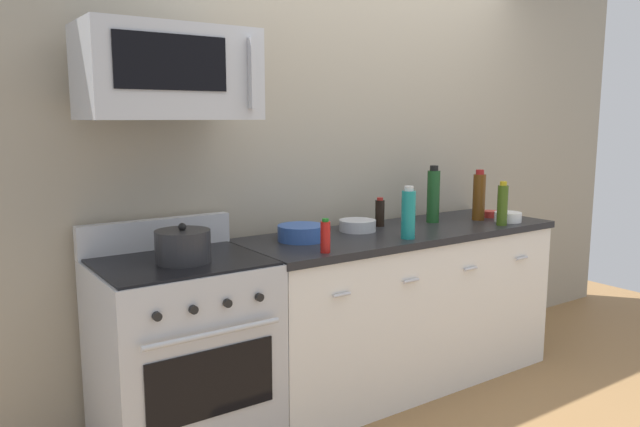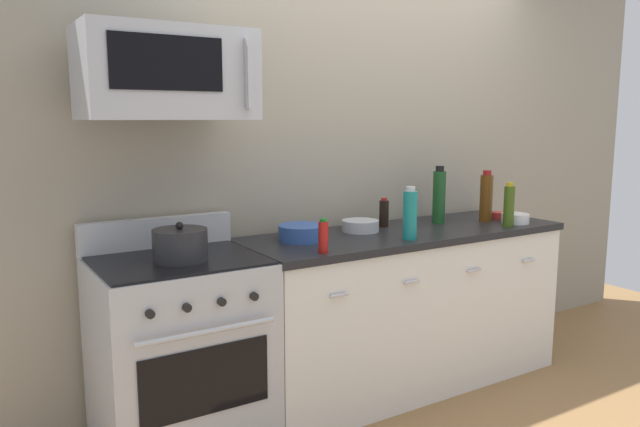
{
  "view_description": "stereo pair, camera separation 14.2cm",
  "coord_description": "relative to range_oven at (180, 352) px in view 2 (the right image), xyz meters",
  "views": [
    {
      "loc": [
        -2.36,
        -2.58,
        1.56
      ],
      "look_at": [
        -0.61,
        -0.05,
        1.08
      ],
      "focal_mm": 34.21,
      "sensor_mm": 36.0,
      "label": 1
    },
    {
      "loc": [
        -2.24,
        -2.66,
        1.56
      ],
      "look_at": [
        -0.61,
        -0.05,
        1.08
      ],
      "focal_mm": 34.21,
      "sensor_mm": 36.0,
      "label": 2
    }
  ],
  "objects": [
    {
      "name": "ground_plane",
      "position": [
        1.35,
        -0.0,
        -0.47
      ],
      "size": [
        6.06,
        6.06,
        0.0
      ],
      "primitive_type": "plane",
      "color": "olive"
    },
    {
      "name": "back_wall",
      "position": [
        1.35,
        0.41,
        0.88
      ],
      "size": [
        5.05,
        0.1,
        2.7
      ],
      "primitive_type": "cube",
      "color": "#9E937F",
      "rests_on": "ground_plane"
    },
    {
      "name": "counter_unit",
      "position": [
        1.35,
        -0.0,
        -0.01
      ],
      "size": [
        1.96,
        0.66,
        0.92
      ],
      "color": "silver",
      "rests_on": "ground_plane"
    },
    {
      "name": "range_oven",
      "position": [
        0.0,
        0.0,
        0.0
      ],
      "size": [
        0.76,
        0.69,
        1.07
      ],
      "color": "#B7BABF",
      "rests_on": "ground_plane"
    },
    {
      "name": "microwave",
      "position": [
        0.0,
        0.04,
        1.28
      ],
      "size": [
        0.74,
        0.44,
        0.4
      ],
      "color": "#B7BABF"
    },
    {
      "name": "bottle_wine_amber",
      "position": [
        1.98,
        -0.02,
        0.6
      ],
      "size": [
        0.08,
        0.08,
        0.32
      ],
      "color": "#59330F",
      "rests_on": "countertop_slab"
    },
    {
      "name": "bottle_wine_green",
      "position": [
        1.68,
        0.08,
        0.62
      ],
      "size": [
        0.08,
        0.08,
        0.35
      ],
      "color": "#19471E",
      "rests_on": "countertop_slab"
    },
    {
      "name": "bottle_soda_blue",
      "position": [
        1.76,
        0.16,
        0.56
      ],
      "size": [
        0.06,
        0.06,
        0.23
      ],
      "color": "#1E4CA5",
      "rests_on": "countertop_slab"
    },
    {
      "name": "bottle_sparkling_teal",
      "position": [
        1.2,
        -0.22,
        0.58
      ],
      "size": [
        0.08,
        0.08,
        0.28
      ],
      "color": "#197F7A",
      "rests_on": "countertop_slab"
    },
    {
      "name": "bottle_olive_oil",
      "position": [
        1.94,
        -0.23,
        0.58
      ],
      "size": [
        0.06,
        0.06,
        0.26
      ],
      "color": "#385114",
      "rests_on": "countertop_slab"
    },
    {
      "name": "bottle_soy_sauce_dark",
      "position": [
        1.32,
        0.16,
        0.53
      ],
      "size": [
        0.06,
        0.06,
        0.17
      ],
      "color": "black",
      "rests_on": "countertop_slab"
    },
    {
      "name": "bottle_hot_sauce_red",
      "position": [
        0.64,
        -0.25,
        0.53
      ],
      "size": [
        0.05,
        0.05,
        0.17
      ],
      "color": "#B21914",
      "rests_on": "countertop_slab"
    },
    {
      "name": "bowl_blue_mixing",
      "position": [
        0.7,
        0.06,
        0.49
      ],
      "size": [
        0.25,
        0.25,
        0.08
      ],
      "color": "#2D519E",
      "rests_on": "countertop_slab"
    },
    {
      "name": "bowl_red_small",
      "position": [
        2.12,
        0.0,
        0.47
      ],
      "size": [
        0.1,
        0.1,
        0.04
      ],
      "color": "#B72D28",
      "rests_on": "countertop_slab"
    },
    {
      "name": "bowl_steel_prep",
      "position": [
        1.11,
        0.11,
        0.49
      ],
      "size": [
        0.21,
        0.21,
        0.06
      ],
      "color": "#B2B5BA",
      "rests_on": "countertop_slab"
    },
    {
      "name": "bowl_white_ceramic",
      "position": [
        2.07,
        -0.17,
        0.48
      ],
      "size": [
        0.17,
        0.17,
        0.06
      ],
      "color": "white",
      "rests_on": "countertop_slab"
    },
    {
      "name": "stockpot",
      "position": [
        0.0,
        -0.05,
        0.53
      ],
      "size": [
        0.25,
        0.25,
        0.18
      ],
      "color": "#262628",
      "rests_on": "range_oven"
    }
  ]
}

